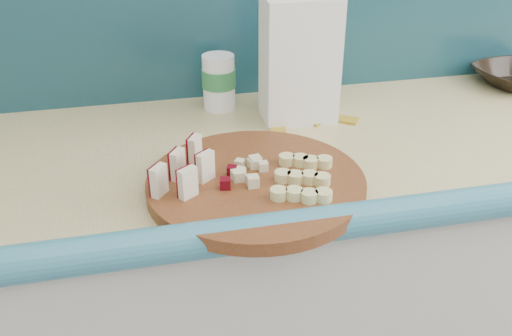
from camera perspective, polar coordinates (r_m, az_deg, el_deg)
name	(u,v)px	position (r m, az deg, el deg)	size (l,w,h in m)	color
kitchen_counter	(379,292)	(1.51, 12.18, -12.01)	(2.20, 0.63, 0.91)	beige
cutting_board	(256,184)	(1.00, 0.00, -1.60)	(0.38, 0.38, 0.02)	#4D2D10
apple_wedges	(184,168)	(0.98, -7.17, -0.04)	(0.11, 0.15, 0.05)	beige
apple_chunks	(242,172)	(0.99, -1.37, -0.45)	(0.06, 0.06, 0.02)	beige
banana_slices	(303,177)	(0.98, 4.76, -0.93)	(0.13, 0.16, 0.02)	#D3CA81
flour_bag	(299,60)	(1.24, 4.36, 10.76)	(0.16, 0.11, 0.27)	white
canister	(219,81)	(1.31, -3.75, 8.68)	(0.08, 0.08, 0.13)	white
banana_peel	(300,115)	(1.29, 4.43, 5.26)	(0.21, 0.18, 0.01)	gold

